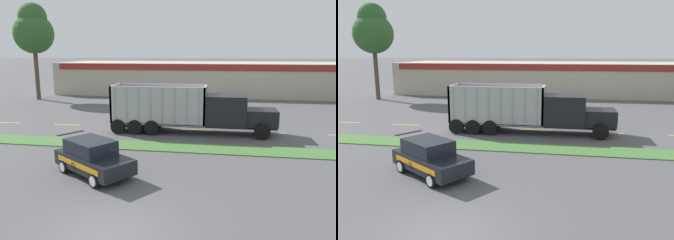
# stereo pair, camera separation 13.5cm
# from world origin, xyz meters

# --- Properties ---
(ground_plane) EXTENTS (600.00, 600.00, 0.00)m
(ground_plane) POSITION_xyz_m (0.00, 0.00, 0.00)
(ground_plane) COLOR #515154
(grass_verge) EXTENTS (120.00, 2.09, 0.06)m
(grass_verge) POSITION_xyz_m (0.00, 10.45, 0.03)
(grass_verge) COLOR #477538
(grass_verge) RESTS_ON ground_plane
(centre_line_2) EXTENTS (2.40, 0.14, 0.01)m
(centre_line_2) POSITION_xyz_m (-14.47, 15.49, 0.00)
(centre_line_2) COLOR yellow
(centre_line_2) RESTS_ON ground_plane
(centre_line_3) EXTENTS (2.40, 0.14, 0.01)m
(centre_line_3) POSITION_xyz_m (-9.07, 15.49, 0.00)
(centre_line_3) COLOR yellow
(centre_line_3) RESTS_ON ground_plane
(centre_line_4) EXTENTS (2.40, 0.14, 0.01)m
(centre_line_4) POSITION_xyz_m (-3.67, 15.49, 0.00)
(centre_line_4) COLOR yellow
(centre_line_4) RESTS_ON ground_plane
(centre_line_5) EXTENTS (2.40, 0.14, 0.01)m
(centre_line_5) POSITION_xyz_m (1.73, 15.49, 0.00)
(centre_line_5) COLOR yellow
(centre_line_5) RESTS_ON ground_plane
(centre_line_6) EXTENTS (2.40, 0.14, 0.01)m
(centre_line_6) POSITION_xyz_m (7.13, 15.49, 0.00)
(centre_line_6) COLOR yellow
(centre_line_6) RESTS_ON ground_plane
(dump_truck_lead) EXTENTS (12.08, 2.84, 3.52)m
(dump_truck_lead) POSITION_xyz_m (2.36, 14.57, 1.57)
(dump_truck_lead) COLOR black
(dump_truck_lead) RESTS_ON ground_plane
(rally_car) EXTENTS (4.62, 3.99, 1.79)m
(rally_car) POSITION_xyz_m (-2.59, 5.18, 0.90)
(rally_car) COLOR black
(rally_car) RESTS_ON ground_plane
(store_building_backdrop) EXTENTS (42.44, 12.10, 4.43)m
(store_building_backdrop) POSITION_xyz_m (1.52, 39.24, 2.22)
(store_building_backdrop) COLOR #BCB29E
(store_building_backdrop) RESTS_ON ground_plane
(tree_behind_centre) EXTENTS (4.85, 4.85, 11.78)m
(tree_behind_centre) POSITION_xyz_m (-19.51, 28.89, 8.58)
(tree_behind_centre) COLOR brown
(tree_behind_centre) RESTS_ON ground_plane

